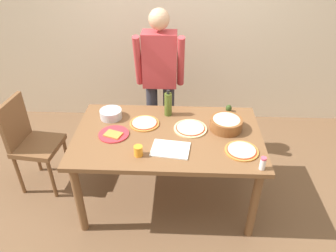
{
  "coord_description": "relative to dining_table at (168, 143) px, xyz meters",
  "views": [
    {
      "loc": [
        0.1,
        -2.25,
        2.34
      ],
      "look_at": [
        0.0,
        0.05,
        0.81
      ],
      "focal_mm": 34.4,
      "sensor_mm": 36.0,
      "label": 1
    }
  ],
  "objects": [
    {
      "name": "pizza_raw_on_board",
      "position": [
        0.19,
        0.08,
        0.1
      ],
      "size": [
        0.29,
        0.29,
        0.02
      ],
      "color": "beige",
      "rests_on": "dining_table"
    },
    {
      "name": "plate_with_slice",
      "position": [
        -0.46,
        -0.03,
        0.1
      ],
      "size": [
        0.26,
        0.26,
        0.02
      ],
      "color": "red",
      "rests_on": "dining_table"
    },
    {
      "name": "person_cook",
      "position": [
        -0.11,
        0.76,
        0.27
      ],
      "size": [
        0.49,
        0.25,
        1.62
      ],
      "color": "#2D2D38",
      "rests_on": "ground"
    },
    {
      "name": "cup_orange",
      "position": [
        -0.21,
        -0.3,
        0.13
      ],
      "size": [
        0.07,
        0.07,
        0.08
      ],
      "primitive_type": "cylinder",
      "color": "orange",
      "rests_on": "dining_table"
    },
    {
      "name": "salt_shaker",
      "position": [
        0.71,
        -0.42,
        0.14
      ],
      "size": [
        0.04,
        0.04,
        0.11
      ],
      "color": "white",
      "rests_on": "dining_table"
    },
    {
      "name": "cutting_board_white",
      "position": [
        0.03,
        -0.22,
        0.1
      ],
      "size": [
        0.33,
        0.26,
        0.01
      ],
      "primitive_type": "cube",
      "rotation": [
        0.0,
        0.0,
        -0.13
      ],
      "color": "white",
      "rests_on": "dining_table"
    },
    {
      "name": "mixing_bowl_steel",
      "position": [
        -0.53,
        0.24,
        0.13
      ],
      "size": [
        0.2,
        0.2,
        0.08
      ],
      "color": "#B7B7BC",
      "rests_on": "dining_table"
    },
    {
      "name": "ground",
      "position": [
        0.0,
        0.0,
        -0.67
      ],
      "size": [
        8.0,
        8.0,
        0.0
      ],
      "primitive_type": "plane",
      "color": "brown"
    },
    {
      "name": "olive_oil_bottle",
      "position": [
        -0.01,
        0.32,
        0.2
      ],
      "size": [
        0.07,
        0.07,
        0.26
      ],
      "color": "#47561E",
      "rests_on": "dining_table"
    },
    {
      "name": "wall_back",
      "position": [
        0.0,
        1.6,
        0.63
      ],
      "size": [
        5.6,
        0.1,
        2.6
      ],
      "primitive_type": "cube",
      "color": "beige",
      "rests_on": "ground"
    },
    {
      "name": "popcorn_bowl",
      "position": [
        0.5,
        0.1,
        0.15
      ],
      "size": [
        0.28,
        0.28,
        0.11
      ],
      "color": "brown",
      "rests_on": "dining_table"
    },
    {
      "name": "dining_table",
      "position": [
        0.0,
        0.0,
        0.0
      ],
      "size": [
        1.6,
        0.96,
        0.76
      ],
      "color": "brown",
      "rests_on": "ground"
    },
    {
      "name": "chair_wooden_left",
      "position": [
        -1.32,
        0.17,
        -0.13
      ],
      "size": [
        0.44,
        0.44,
        0.95
      ],
      "color": "brown",
      "rests_on": "ground"
    },
    {
      "name": "avocado",
      "position": [
        0.56,
        0.4,
        0.13
      ],
      "size": [
        0.06,
        0.06,
        0.07
      ],
      "primitive_type": "ellipsoid",
      "color": "#2D4219",
      "rests_on": "dining_table"
    },
    {
      "name": "pizza_cooked_on_tray",
      "position": [
        -0.22,
        0.15,
        0.1
      ],
      "size": [
        0.26,
        0.26,
        0.02
      ],
      "color": "#C67A33",
      "rests_on": "dining_table"
    },
    {
      "name": "pizza_second_cooked",
      "position": [
        0.6,
        -0.21,
        0.1
      ],
      "size": [
        0.27,
        0.27,
        0.02
      ],
      "color": "#C67A33",
      "rests_on": "dining_table"
    }
  ]
}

